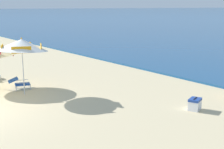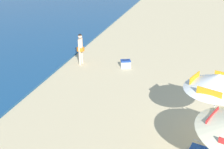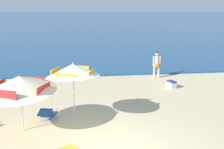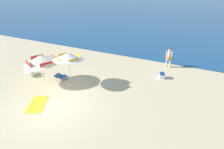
{
  "view_description": "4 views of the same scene",
  "coord_description": "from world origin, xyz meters",
  "views": [
    {
      "loc": [
        10.8,
        -1.81,
        3.47
      ],
      "look_at": [
        0.22,
        6.07,
        0.63
      ],
      "focal_mm": 51.1,
      "sensor_mm": 36.0,
      "label": 1
    },
    {
      "loc": [
        -9.15,
        3.72,
        5.45
      ],
      "look_at": [
        0.53,
        6.37,
        1.14
      ],
      "focal_mm": 45.43,
      "sensor_mm": 36.0,
      "label": 2
    },
    {
      "loc": [
        -0.96,
        -7.25,
        4.13
      ],
      "look_at": [
        0.58,
        4.31,
        1.41
      ],
      "focal_mm": 43.87,
      "sensor_mm": 36.0,
      "label": 3
    },
    {
      "loc": [
        6.95,
        -6.09,
        5.94
      ],
      "look_at": [
        1.34,
        4.19,
        0.64
      ],
      "focal_mm": 30.17,
      "sensor_mm": 36.0,
      "label": 4
    }
  ],
  "objects": [
    {
      "name": "beach_umbrella_striped_second",
      "position": [
        -1.08,
        2.7,
        2.0
      ],
      "size": [
        2.69,
        2.7,
        2.3
      ],
      "color": "silver",
      "rests_on": "ground"
    },
    {
      "name": "cooler_box",
      "position": [
        4.17,
        6.64,
        0.2
      ],
      "size": [
        0.51,
        0.59,
        0.43
      ],
      "color": "white",
      "rests_on": "ground"
    },
    {
      "name": "lounge_chair_beside_umbrella",
      "position": [
        -2.12,
        2.89,
        0.28
      ],
      "size": [
        0.73,
        0.98,
        0.51
      ],
      "color": "#1E4799",
      "rests_on": "ground"
    }
  ]
}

